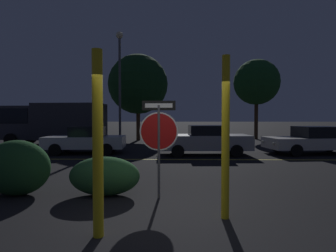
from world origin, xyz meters
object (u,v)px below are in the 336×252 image
Objects in this scene: hedge_bush_2 at (105,176)px; delivery_truck at (49,121)px; passing_car_2 at (86,140)px; yellow_pole_right at (226,137)px; passing_car_4 at (315,140)px; yellow_pole_left at (98,144)px; stop_sign at (159,131)px; tree_1 at (138,84)px; passing_car_3 at (205,140)px; tree_0 at (257,82)px; hedge_bush_1 at (17,168)px; street_lamp at (120,71)px.

delivery_truck is at bearing 120.55° from hedge_bush_2.
passing_car_2 is at bearing 111.45° from hedge_bush_2.
yellow_pole_right is 0.41× the size of delivery_truck.
passing_car_4 reaches higher than passing_car_2.
stop_sign is at bearing 67.07° from yellow_pole_left.
passing_car_4 is 0.69× the size of delivery_truck.
tree_1 is at bearing -15.27° from passing_car_2.
passing_car_3 is at bearing -112.13° from delivery_truck.
stop_sign is 19.03m from tree_0.
passing_car_4 is (11.80, 0.02, 0.00)m from passing_car_2.
yellow_pole_right is 8.38m from passing_car_3.
yellow_pole_right is 0.65× the size of passing_car_3.
yellow_pole_left is 1.83× the size of hedge_bush_1.
tree_1 is (-4.47, 8.51, 3.88)m from passing_car_3.
delivery_truck reaches higher than passing_car_3.
delivery_truck is 7.44m from tree_1.
tree_1 is at bearing 45.70° from passing_car_4.
passing_car_4 is 16.43m from delivery_truck.
passing_car_2 is at bearing 122.09° from yellow_pole_right.
passing_car_4 is (8.45, 9.53, -0.74)m from yellow_pole_left.
tree_0 is 0.98× the size of tree_1.
tree_1 is at bearing 94.56° from hedge_bush_2.
tree_0 is at bearing 67.12° from stop_sign.
passing_car_3 is (2.77, 9.10, -0.70)m from yellow_pole_left.
passing_car_4 is (11.00, 7.40, 0.05)m from hedge_bush_1.
passing_car_4 is 0.66× the size of street_lamp.
hedge_bush_2 is 0.23× the size of delivery_truck.
passing_car_3 is at bearing -62.30° from tree_1.
passing_car_3 is (1.93, 7.13, -0.79)m from stop_sign.
delivery_truck is at bearing 63.23° from passing_car_3.
passing_car_4 is at bearing -90.19° from tree_0.
yellow_pole_left is at bearing -84.49° from tree_1.
yellow_pole_left is 0.58× the size of passing_car_4.
tree_1 is (-10.15, 8.08, 3.92)m from passing_car_4.
tree_0 reaches higher than hedge_bush_2.
stop_sign is 8.66m from passing_car_2.
tree_0 is at bearing 70.83° from yellow_pole_right.
yellow_pole_right is 0.71× the size of passing_car_2.
stop_sign reaches higher than passing_car_4.
street_lamp is at bearing 47.13° from passing_car_3.
yellow_pole_right reaches higher than stop_sign.
delivery_truck is (-8.21, 11.88, 0.08)m from stop_sign.
street_lamp reaches higher than passing_car_4.
yellow_pole_right is at bearing -141.03° from delivery_truck.
stop_sign is 14.45m from delivery_truck.
street_lamp reaches higher than tree_0.
delivery_truck is (-9.49, 13.08, 0.12)m from yellow_pole_right.
yellow_pole_right is at bearing -16.08° from hedge_bush_1.
delivery_truck is at bearing 39.02° from passing_car_2.
street_lamp is 12.17m from tree_0.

